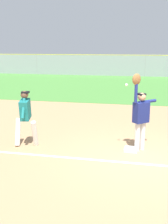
# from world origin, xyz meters

# --- Properties ---
(ground_plane) EXTENTS (72.51, 72.51, 0.00)m
(ground_plane) POSITION_xyz_m (0.00, 0.00, 0.00)
(ground_plane) COLOR tan
(outfield_grass) EXTENTS (45.79, 14.62, 0.01)m
(outfield_grass) POSITION_xyz_m (0.00, 14.63, 0.01)
(outfield_grass) COLOR #478438
(outfield_grass) RESTS_ON ground_plane
(first_base) EXTENTS (0.39, 0.39, 0.08)m
(first_base) POSITION_xyz_m (-0.28, 0.53, 0.04)
(first_base) COLOR white
(first_base) RESTS_ON ground_plane
(fielder) EXTENTS (0.74, 0.68, 2.28)m
(fielder) POSITION_xyz_m (-0.05, 0.64, 1.12)
(fielder) COLOR silver
(fielder) RESTS_ON ground_plane
(runner) EXTENTS (0.80, 0.84, 1.72)m
(runner) POSITION_xyz_m (-3.47, 0.29, 1.00)
(runner) COLOR white
(runner) RESTS_ON ground_plane
(baseball) EXTENTS (0.07, 0.07, 0.07)m
(baseball) POSITION_xyz_m (-0.47, 0.52, 1.96)
(baseball) COLOR white
(outfield_fence) EXTENTS (45.87, 0.08, 2.14)m
(outfield_fence) POSITION_xyz_m (-0.00, 21.93, 1.07)
(outfield_fence) COLOR #93999E
(outfield_fence) RESTS_ON ground_plane
(parked_car_black) EXTENTS (4.57, 2.46, 1.25)m
(parked_car_black) POSITION_xyz_m (-10.86, 26.67, 0.67)
(parked_car_black) COLOR black
(parked_car_black) RESTS_ON ground_plane
(parked_car_green) EXTENTS (4.41, 2.15, 1.25)m
(parked_car_green) POSITION_xyz_m (-6.23, 26.64, 0.67)
(parked_car_green) COLOR #1E6B33
(parked_car_green) RESTS_ON ground_plane
(parked_car_red) EXTENTS (4.59, 2.50, 1.25)m
(parked_car_red) POSITION_xyz_m (-1.88, 25.84, 0.67)
(parked_car_red) COLOR #B21E1E
(parked_car_red) RESTS_ON ground_plane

